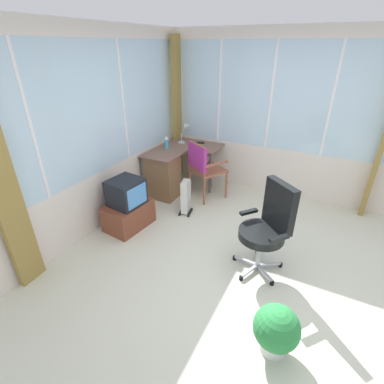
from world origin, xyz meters
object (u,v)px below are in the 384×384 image
desk_lamp (186,130)px  tv_on_stand (128,207)px  wooden_armchair (202,164)px  potted_plant (276,330)px  office_chair (269,223)px  desk (165,173)px  tv_remote (200,143)px  space_heater (186,196)px  spray_bottle (167,142)px

desk_lamp → tv_on_stand: size_ratio=0.48×
desk_lamp → wooden_armchair: desk_lamp is taller
potted_plant → office_chair: bearing=19.1°
desk → wooden_armchair: 0.66m
desk_lamp → potted_plant: 3.59m
tv_remote → wooden_armchair: bearing=-178.2°
wooden_armchair → desk: bearing=106.5°
desk → wooden_armchair: size_ratio=1.27×
office_chair → desk_lamp: bearing=48.5°
desk_lamp → office_chair: desk_lamp is taller
office_chair → tv_on_stand: bearing=91.4°
tv_remote → space_heater: bearing=168.5°
potted_plant → wooden_armchair: bearing=38.2°
spray_bottle → office_chair: office_chair is taller
desk → tv_remote: 0.87m
spray_bottle → office_chair: bearing=-121.3°
space_heater → potted_plant: size_ratio=1.16×
desk → spray_bottle: 0.51m
tv_remote → tv_on_stand: bearing=145.8°
spray_bottle → wooden_armchair: wooden_armchair is taller
potted_plant → space_heater: bearing=46.3°
tv_remote → office_chair: size_ratio=0.14×
tv_remote → potted_plant: size_ratio=0.32×
spray_bottle → space_heater: spray_bottle is taller
tv_on_stand → desk: bearing=2.7°
desk_lamp → space_heater: 1.38m
desk → potted_plant: bearing=-130.8°
potted_plant → desk: bearing=49.2°
desk_lamp → wooden_armchair: size_ratio=0.36×
desk_lamp → spray_bottle: size_ratio=1.62×
desk_lamp → wooden_armchair: 0.86m
spray_bottle → office_chair: 2.42m
desk → tv_remote: (0.75, -0.29, 0.35)m
desk → desk_lamp: size_ratio=3.49×
desk → wooden_armchair: bearing=-73.5°
tv_remote → tv_on_stand: (-1.80, 0.24, -0.44)m
office_chair → space_heater: size_ratio=1.97×
spray_bottle → tv_on_stand: bearing=-173.5°
tv_on_stand → wooden_armchair: bearing=-24.0°
space_heater → tv_on_stand: bearing=142.7°
desk → space_heater: size_ratio=2.27×
spray_bottle → space_heater: size_ratio=0.40×
desk → office_chair: size_ratio=1.15×
tv_remote → spray_bottle: (-0.50, 0.38, 0.09)m
wooden_armchair → spray_bottle: bearing=84.4°
office_chair → space_heater: bearing=64.5°
tv_remote → desk: bearing=132.3°
tv_remote → space_heater: tv_remote is taller
desk_lamp → desk: bearing=178.0°
desk_lamp → tv_on_stand: desk_lamp is taller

